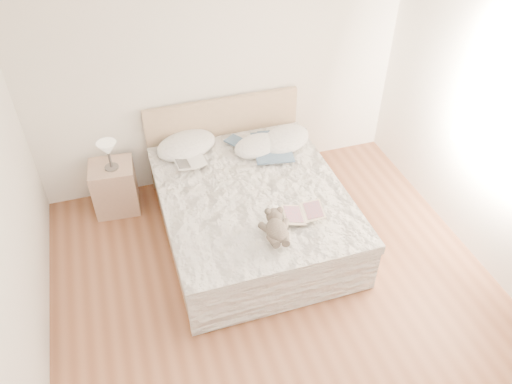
{
  "coord_description": "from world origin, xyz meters",
  "views": [
    {
      "loc": [
        -1.07,
        -2.37,
        3.66
      ],
      "look_at": [
        0.02,
        1.05,
        0.62
      ],
      "focal_mm": 35.0,
      "sensor_mm": 36.0,
      "label": 1
    }
  ],
  "objects_px": {
    "bed": "(250,208)",
    "table_lamp": "(108,150)",
    "nightstand": "(115,187)",
    "childrens_book": "(303,213)",
    "teddy_bear": "(276,236)",
    "photo_book": "(190,163)"
  },
  "relations": [
    {
      "from": "nightstand",
      "to": "bed",
      "type": "bearing_deg",
      "value": -31.37
    },
    {
      "from": "bed",
      "to": "table_lamp",
      "type": "height_order",
      "value": "bed"
    },
    {
      "from": "photo_book",
      "to": "teddy_bear",
      "type": "bearing_deg",
      "value": -74.21
    },
    {
      "from": "table_lamp",
      "to": "bed",
      "type": "bearing_deg",
      "value": -30.58
    },
    {
      "from": "childrens_book",
      "to": "photo_book",
      "type": "bearing_deg",
      "value": 137.33
    },
    {
      "from": "childrens_book",
      "to": "teddy_bear",
      "type": "distance_m",
      "value": 0.39
    },
    {
      "from": "photo_book",
      "to": "teddy_bear",
      "type": "distance_m",
      "value": 1.34
    },
    {
      "from": "bed",
      "to": "childrens_book",
      "type": "relative_size",
      "value": 5.55
    },
    {
      "from": "nightstand",
      "to": "photo_book",
      "type": "bearing_deg",
      "value": -20.41
    },
    {
      "from": "childrens_book",
      "to": "table_lamp",
      "type": "bearing_deg",
      "value": 150.02
    },
    {
      "from": "table_lamp",
      "to": "photo_book",
      "type": "relative_size",
      "value": 0.99
    },
    {
      "from": "table_lamp",
      "to": "childrens_book",
      "type": "height_order",
      "value": "table_lamp"
    },
    {
      "from": "bed",
      "to": "childrens_book",
      "type": "bearing_deg",
      "value": -59.75
    },
    {
      "from": "nightstand",
      "to": "childrens_book",
      "type": "bearing_deg",
      "value": -39.96
    },
    {
      "from": "table_lamp",
      "to": "photo_book",
      "type": "xyz_separation_m",
      "value": [
        0.77,
        -0.26,
        -0.15
      ]
    },
    {
      "from": "nightstand",
      "to": "childrens_book",
      "type": "xyz_separation_m",
      "value": [
        1.59,
        -1.34,
        0.35
      ]
    },
    {
      "from": "childrens_book",
      "to": "teddy_bear",
      "type": "xyz_separation_m",
      "value": [
        -0.33,
        -0.21,
        0.02
      ]
    },
    {
      "from": "bed",
      "to": "photo_book",
      "type": "xyz_separation_m",
      "value": [
        -0.48,
        0.48,
        0.32
      ]
    },
    {
      "from": "table_lamp",
      "to": "photo_book",
      "type": "bearing_deg",
      "value": -18.57
    },
    {
      "from": "table_lamp",
      "to": "teddy_bear",
      "type": "height_order",
      "value": "table_lamp"
    },
    {
      "from": "childrens_book",
      "to": "nightstand",
      "type": "bearing_deg",
      "value": 149.6
    },
    {
      "from": "nightstand",
      "to": "childrens_book",
      "type": "distance_m",
      "value": 2.11
    }
  ]
}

